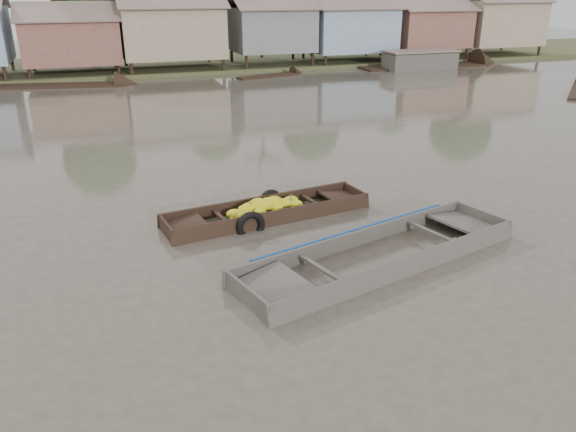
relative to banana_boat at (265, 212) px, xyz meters
name	(u,v)px	position (x,y,z in m)	size (l,w,h in m)	color
ground	(268,264)	(-0.69, -2.47, -0.15)	(120.00, 120.00, 0.00)	#4A4239
riverbank	(173,22)	(2.34, 29.39, 2.93)	(120.00, 12.47, 10.22)	#384723
banana_boat	(265,212)	(0.00, 0.00, 0.00)	(5.49, 2.02, 0.77)	black
viewer_boat	(381,258)	(1.64, -3.08, -0.10)	(6.97, 3.45, 0.54)	#423D38
distant_boats	(360,71)	(13.31, 21.81, 0.06)	(45.59, 15.96, 1.38)	black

